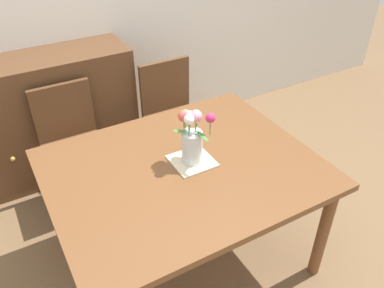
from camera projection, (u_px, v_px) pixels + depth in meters
The scene contains 7 objects.
ground_plane at pixel (184, 255), 2.62m from camera, with size 12.00×12.00×0.00m, color brown.
dining_table at pixel (183, 178), 2.24m from camera, with size 1.47×1.18×0.75m.
chair_left at pixel (72, 138), 2.82m from camera, with size 0.42×0.42×0.90m.
chair_right at pixel (172, 110), 3.15m from camera, with size 0.42×0.42×0.90m.
dresser at pixel (44, 119), 3.07m from camera, with size 1.40×0.47×1.00m.
placemat at pixel (192, 161), 2.23m from camera, with size 0.23×0.23×0.01m, color beige.
flower_vase at pixel (192, 136), 2.14m from camera, with size 0.21×0.22×0.32m.
Camera 1 is at (-0.81, -1.52, 2.11)m, focal length 36.96 mm.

